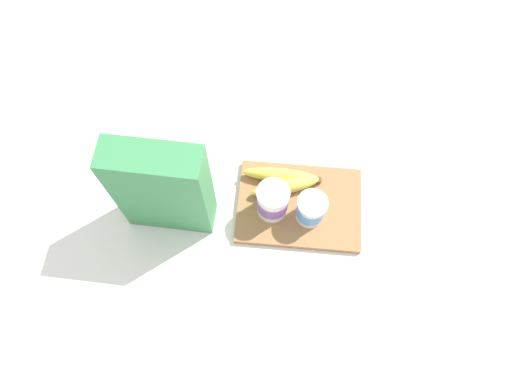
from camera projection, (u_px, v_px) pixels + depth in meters
name	position (u px, v px, depth m)	size (l,w,h in m)	color
ground_plane	(299.00, 207.00, 1.10)	(2.40, 2.40, 0.00)	silver
cutting_board	(299.00, 205.00, 1.09)	(0.29, 0.21, 0.02)	olive
cereal_box	(163.00, 189.00, 0.96)	(0.19, 0.07, 0.29)	#38844C
yogurt_cup_front	(311.00, 209.00, 1.04)	(0.07, 0.07, 0.08)	white
yogurt_cup_back	(273.00, 201.00, 1.04)	(0.07, 0.07, 0.10)	white
banana_bunch	(284.00, 181.00, 1.09)	(0.19, 0.09, 0.04)	yellow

